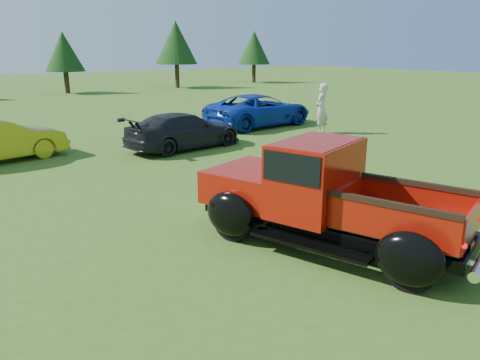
{
  "coord_description": "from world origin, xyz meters",
  "views": [
    {
      "loc": [
        -4.74,
        -5.81,
        3.26
      ],
      "look_at": [
        -0.26,
        0.2,
        1.13
      ],
      "focal_mm": 35.0,
      "sensor_mm": 36.0,
      "label": 1
    }
  ],
  "objects": [
    {
      "name": "ground",
      "position": [
        0.0,
        0.0,
        0.0
      ],
      "size": [
        120.0,
        120.0,
        0.0
      ],
      "primitive_type": "plane",
      "color": "#395A19",
      "rests_on": "ground"
    },
    {
      "name": "spectator",
      "position": [
        8.71,
        6.93,
        0.97
      ],
      "size": [
        0.84,
        0.71,
        1.94
      ],
      "primitive_type": "imported",
      "rotation": [
        0.0,
        0.0,
        3.55
      ],
      "color": "#B8B3A0",
      "rests_on": "ground"
    },
    {
      "name": "tree_mid_right",
      "position": [
        6.0,
        30.0,
        2.97
      ],
      "size": [
        2.82,
        2.82,
        4.4
      ],
      "color": "#332114",
      "rests_on": "ground"
    },
    {
      "name": "pickup_truck",
      "position": [
        0.86,
        -0.45,
        0.84
      ],
      "size": [
        3.36,
        5.07,
        1.77
      ],
      "rotation": [
        0.0,
        0.0,
        0.31
      ],
      "color": "black",
      "rests_on": "ground"
    },
    {
      "name": "show_car_blue",
      "position": [
        7.94,
        9.82,
        0.68
      ],
      "size": [
        5.04,
        2.6,
        1.36
      ],
      "primitive_type": "imported",
      "rotation": [
        0.0,
        0.0,
        1.64
      ],
      "color": "#0D2D98",
      "rests_on": "ground"
    },
    {
      "name": "tree_east",
      "position": [
        15.0,
        29.5,
        3.66
      ],
      "size": [
        3.46,
        3.46,
        5.4
      ],
      "color": "#332114",
      "rests_on": "ground"
    },
    {
      "name": "show_car_grey",
      "position": [
        2.98,
        7.68,
        0.6
      ],
      "size": [
        4.27,
        2.12,
        1.19
      ],
      "primitive_type": "imported",
      "rotation": [
        0.0,
        0.0,
        1.68
      ],
      "color": "black",
      "rests_on": "ground"
    },
    {
      "name": "tree_far_east",
      "position": [
        24.0,
        30.5,
        3.25
      ],
      "size": [
        3.07,
        3.07,
        4.8
      ],
      "color": "#332114",
      "rests_on": "ground"
    }
  ]
}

